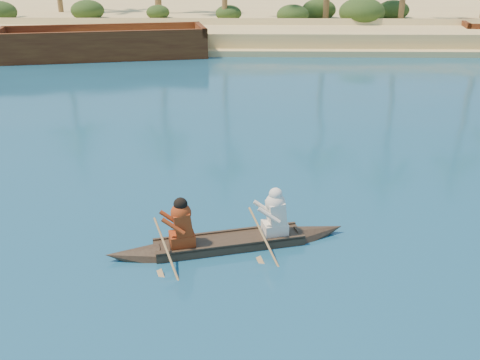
# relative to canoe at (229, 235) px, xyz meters

# --- Properties ---
(ground) EXTENTS (160.00, 160.00, 0.00)m
(ground) POSITION_rel_canoe_xyz_m (-5.64, 2.37, -0.29)
(ground) COLOR navy
(ground) RESTS_ON ground
(sandy_embankment) EXTENTS (150.00, 51.00, 1.50)m
(sandy_embankment) POSITION_rel_canoe_xyz_m (-5.64, 49.26, 0.24)
(sandy_embankment) COLOR #DDC87D
(sandy_embankment) RESTS_ON ground
(shrub_cluster) EXTENTS (100.00, 6.00, 2.40)m
(shrub_cluster) POSITION_rel_canoe_xyz_m (-5.64, 33.87, 0.91)
(shrub_cluster) COLOR #1D3212
(shrub_cluster) RESTS_ON ground
(canoe) EXTENTS (5.37, 2.11, 1.48)m
(canoe) POSITION_rel_canoe_xyz_m (0.00, 0.00, 0.00)
(canoe) COLOR #3B2E20
(canoe) RESTS_ON ground
(barge_mid) EXTENTS (13.52, 6.98, 2.15)m
(barge_mid) POSITION_rel_canoe_xyz_m (-9.01, 24.37, 0.47)
(barge_mid) COLOR #613014
(barge_mid) RESTS_ON ground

